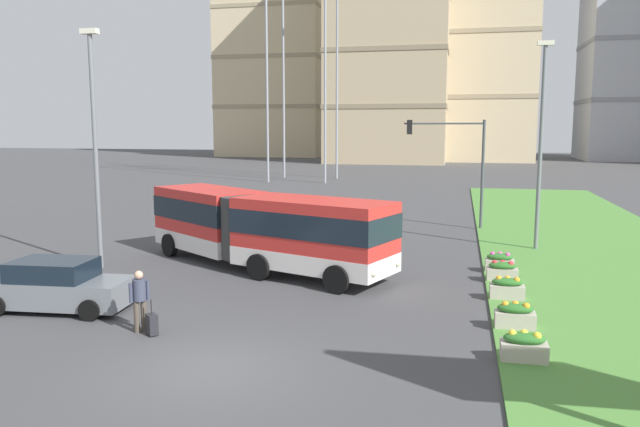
% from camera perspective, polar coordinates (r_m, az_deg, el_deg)
% --- Properties ---
extents(ground_plane, '(260.00, 260.00, 0.00)m').
position_cam_1_polar(ground_plane, '(15.18, -9.96, -13.98)').
color(ground_plane, '#424244').
extents(grass_median, '(10.00, 70.00, 0.08)m').
position_cam_1_polar(grass_median, '(24.39, 26.92, -6.17)').
color(grass_median, '#4C8438').
rests_on(grass_median, ground_plane).
extents(articulated_bus, '(11.48, 7.65, 3.00)m').
position_cam_1_polar(articulated_bus, '(24.76, -5.58, -1.31)').
color(articulated_bus, red).
rests_on(articulated_bus, ground).
extents(car_grey_wagon, '(4.54, 2.32, 1.58)m').
position_cam_1_polar(car_grey_wagon, '(20.90, -23.17, -6.20)').
color(car_grey_wagon, slate).
rests_on(car_grey_wagon, ground).
extents(pedestrian_crossing, '(0.42, 0.46, 1.74)m').
position_cam_1_polar(pedestrian_crossing, '(17.87, -16.37, -7.41)').
color(pedestrian_crossing, '#4C4238').
rests_on(pedestrian_crossing, ground).
extents(rolling_suitcase, '(0.43, 0.42, 0.97)m').
position_cam_1_polar(rolling_suitcase, '(17.69, -15.30, -9.86)').
color(rolling_suitcase, '#232328').
rests_on(rolling_suitcase, ground).
extents(flower_planter_0, '(1.10, 0.56, 0.74)m').
position_cam_1_polar(flower_planter_0, '(15.93, 18.38, -11.58)').
color(flower_planter_0, '#B7AD9E').
rests_on(flower_planter_0, grass_median).
extents(flower_planter_1, '(1.10, 0.56, 0.74)m').
position_cam_1_polar(flower_planter_1, '(18.32, 17.62, -8.96)').
color(flower_planter_1, '#B7AD9E').
rests_on(flower_planter_1, grass_median).
extents(flower_planter_2, '(1.10, 0.56, 0.74)m').
position_cam_1_polar(flower_planter_2, '(21.23, 16.95, -6.60)').
color(flower_planter_2, '#B7AD9E').
rests_on(flower_planter_2, grass_median).
extents(flower_planter_3, '(1.10, 0.56, 0.74)m').
position_cam_1_polar(flower_planter_3, '(23.62, 16.53, -5.11)').
color(flower_planter_3, '#B7AD9E').
rests_on(flower_planter_3, grass_median).
extents(flower_planter_4, '(1.10, 0.56, 0.74)m').
position_cam_1_polar(flower_planter_4, '(25.13, 16.30, -4.31)').
color(flower_planter_4, '#B7AD9E').
rests_on(flower_planter_4, grass_median).
extents(traffic_light_far_right, '(4.42, 0.28, 6.04)m').
position_cam_1_polar(traffic_light_far_right, '(34.98, 12.49, 5.44)').
color(traffic_light_far_right, '#474C51').
rests_on(traffic_light_far_right, ground).
extents(streetlight_left, '(0.70, 0.28, 9.40)m').
position_cam_1_polar(streetlight_left, '(25.96, -20.12, 6.42)').
color(streetlight_left, slate).
rests_on(streetlight_left, ground).
extents(streetlight_median, '(0.70, 0.28, 9.43)m').
position_cam_1_polar(streetlight_median, '(29.67, 19.79, 6.60)').
color(streetlight_median, slate).
rests_on(streetlight_median, ground).
extents(apartment_tower_west, '(19.97, 19.39, 45.23)m').
position_cam_1_polar(apartment_tower_west, '(125.41, -3.97, 15.81)').
color(apartment_tower_west, beige).
rests_on(apartment_tower_west, ground).
extents(apartment_tower_westcentre, '(18.59, 15.49, 41.56)m').
position_cam_1_polar(apartment_tower_westcentre, '(101.05, 6.43, 16.62)').
color(apartment_tower_westcentre, tan).
rests_on(apartment_tower_westcentre, ground).
extents(apartment_tower_centre, '(18.50, 16.06, 49.88)m').
position_cam_1_polar(apartment_tower_centre, '(109.89, 14.50, 17.92)').
color(apartment_tower_centre, beige).
rests_on(apartment_tower_centre, ground).
extents(transmission_pylon, '(9.00, 6.24, 31.03)m').
position_cam_1_polar(transmission_pylon, '(66.41, -1.59, 17.83)').
color(transmission_pylon, gray).
rests_on(transmission_pylon, ground).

